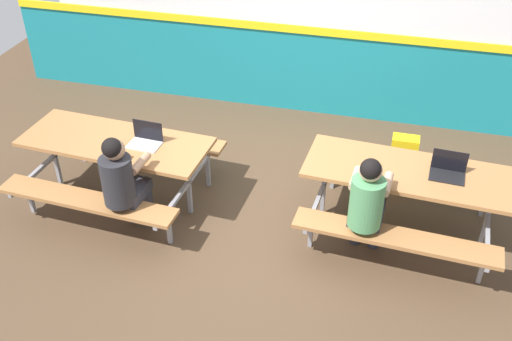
{
  "coord_description": "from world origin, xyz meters",
  "views": [
    {
      "loc": [
        1.23,
        -4.6,
        3.96
      ],
      "look_at": [
        0.0,
        0.16,
        0.55
      ],
      "focal_mm": 41.97,
      "sensor_mm": 36.0,
      "label": 1
    }
  ],
  "objects_px": {
    "laptop_silver": "(146,140)",
    "picnic_table_right": "(406,184)",
    "student_nearer": "(122,180)",
    "picnic_table_left": "(117,154)",
    "student_further": "(367,201)",
    "backpack_dark": "(404,154)",
    "laptop_dark": "(448,171)"
  },
  "relations": [
    {
      "from": "laptop_silver",
      "to": "picnic_table_right",
      "type": "bearing_deg",
      "value": 4.03
    },
    {
      "from": "student_nearer",
      "to": "picnic_table_left",
      "type": "bearing_deg",
      "value": 120.98
    },
    {
      "from": "picnic_table_left",
      "to": "picnic_table_right",
      "type": "distance_m",
      "value": 2.93
    },
    {
      "from": "picnic_table_right",
      "to": "student_further",
      "type": "distance_m",
      "value": 0.64
    },
    {
      "from": "student_further",
      "to": "picnic_table_right",
      "type": "bearing_deg",
      "value": 58.7
    },
    {
      "from": "picnic_table_left",
      "to": "laptop_silver",
      "type": "height_order",
      "value": "laptop_silver"
    },
    {
      "from": "picnic_table_right",
      "to": "backpack_dark",
      "type": "distance_m",
      "value": 1.17
    },
    {
      "from": "student_further",
      "to": "student_nearer",
      "type": "bearing_deg",
      "value": -173.87
    },
    {
      "from": "student_nearer",
      "to": "laptop_dark",
      "type": "relative_size",
      "value": 3.62
    },
    {
      "from": "picnic_table_right",
      "to": "backpack_dark",
      "type": "height_order",
      "value": "picnic_table_right"
    },
    {
      "from": "picnic_table_left",
      "to": "student_nearer",
      "type": "xyz_separation_m",
      "value": [
        0.35,
        -0.58,
        0.13
      ]
    },
    {
      "from": "picnic_table_right",
      "to": "laptop_silver",
      "type": "bearing_deg",
      "value": -175.97
    },
    {
      "from": "picnic_table_right",
      "to": "picnic_table_left",
      "type": "bearing_deg",
      "value": -176.12
    },
    {
      "from": "student_further",
      "to": "backpack_dark",
      "type": "xyz_separation_m",
      "value": [
        0.3,
        1.65,
        -0.49
      ]
    },
    {
      "from": "student_further",
      "to": "laptop_silver",
      "type": "relative_size",
      "value": 3.62
    },
    {
      "from": "picnic_table_left",
      "to": "picnic_table_right",
      "type": "xyz_separation_m",
      "value": [
        2.93,
        0.2,
        0.0
      ]
    },
    {
      "from": "laptop_silver",
      "to": "backpack_dark",
      "type": "height_order",
      "value": "laptop_silver"
    },
    {
      "from": "picnic_table_left",
      "to": "laptop_dark",
      "type": "height_order",
      "value": "laptop_dark"
    },
    {
      "from": "picnic_table_left",
      "to": "laptop_silver",
      "type": "xyz_separation_m",
      "value": [
        0.34,
        0.02,
        0.21
      ]
    },
    {
      "from": "picnic_table_left",
      "to": "picnic_table_right",
      "type": "height_order",
      "value": "same"
    },
    {
      "from": "picnic_table_right",
      "to": "laptop_dark",
      "type": "xyz_separation_m",
      "value": [
        0.35,
        0.01,
        0.21
      ]
    },
    {
      "from": "picnic_table_left",
      "to": "backpack_dark",
      "type": "xyz_separation_m",
      "value": [
        2.9,
        1.31,
        -0.36
      ]
    },
    {
      "from": "picnic_table_right",
      "to": "backpack_dark",
      "type": "relative_size",
      "value": 4.52
    },
    {
      "from": "picnic_table_left",
      "to": "student_further",
      "type": "bearing_deg",
      "value": -7.42
    },
    {
      "from": "laptop_dark",
      "to": "backpack_dark",
      "type": "distance_m",
      "value": 1.3
    },
    {
      "from": "student_further",
      "to": "laptop_silver",
      "type": "bearing_deg",
      "value": 171.1
    },
    {
      "from": "laptop_dark",
      "to": "backpack_dark",
      "type": "xyz_separation_m",
      "value": [
        -0.38,
        1.1,
        -0.57
      ]
    },
    {
      "from": "laptop_silver",
      "to": "backpack_dark",
      "type": "relative_size",
      "value": 0.76
    },
    {
      "from": "student_nearer",
      "to": "backpack_dark",
      "type": "bearing_deg",
      "value": 36.57
    },
    {
      "from": "picnic_table_left",
      "to": "student_further",
      "type": "distance_m",
      "value": 2.62
    },
    {
      "from": "student_nearer",
      "to": "laptop_dark",
      "type": "distance_m",
      "value": 3.04
    },
    {
      "from": "picnic_table_left",
      "to": "backpack_dark",
      "type": "distance_m",
      "value": 3.2
    }
  ]
}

